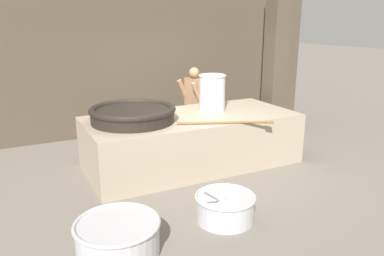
{
  "coord_description": "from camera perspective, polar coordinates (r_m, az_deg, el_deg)",
  "views": [
    {
      "loc": [
        -2.83,
        -5.64,
        2.45
      ],
      "look_at": [
        0.0,
        0.0,
        0.67
      ],
      "focal_mm": 35.0,
      "sensor_mm": 36.0,
      "label": 1
    }
  ],
  "objects": [
    {
      "name": "support_pillar",
      "position": [
        8.28,
        12.85,
        13.39
      ],
      "size": [
        0.38,
        0.38,
        4.32
      ],
      "primitive_type": "cube",
      "color": "#4C4233",
      "rests_on": "ground_plane"
    },
    {
      "name": "cook",
      "position": [
        7.81,
        0.26,
        3.97
      ],
      "size": [
        0.43,
        0.62,
        1.57
      ],
      "rotation": [
        0.0,
        0.0,
        3.35
      ],
      "color": "#9E7551",
      "rests_on": "ground_plane"
    },
    {
      "name": "hearth_platform",
      "position": [
        6.62,
        0.0,
        -1.85
      ],
      "size": [
        3.66,
        1.65,
        0.89
      ],
      "color": "tan",
      "rests_on": "ground_plane"
    },
    {
      "name": "ground_plane",
      "position": [
        6.77,
        0.0,
        -5.44
      ],
      "size": [
        60.0,
        60.0,
        0.0
      ],
      "primitive_type": "plane",
      "color": "slate"
    },
    {
      "name": "prep_bowl_vegetables",
      "position": [
        4.9,
        5.07,
        -11.79
      ],
      "size": [
        0.91,
        0.78,
        0.66
      ],
      "color": "#B7B7BC",
      "rests_on": "ground_plane"
    },
    {
      "name": "stock_pot",
      "position": [
        6.8,
        3.09,
        5.43
      ],
      "size": [
        0.5,
        0.5,
        0.66
      ],
      "color": "silver",
      "rests_on": "hearth_platform"
    },
    {
      "name": "back_wall",
      "position": [
        8.67,
        -7.8,
        13.73
      ],
      "size": [
        9.01,
        0.24,
        4.32
      ],
      "primitive_type": "cube",
      "color": "#4C4233",
      "rests_on": "ground_plane"
    },
    {
      "name": "stirring_paddle",
      "position": [
        6.0,
        5.73,
        0.82
      ],
      "size": [
        1.46,
        0.65,
        0.04
      ],
      "rotation": [
        0.0,
        0.0,
        -0.39
      ],
      "color": "brown",
      "rests_on": "hearth_platform"
    },
    {
      "name": "prep_bowl_meat",
      "position": [
        4.3,
        -11.25,
        -15.86
      ],
      "size": [
        0.95,
        0.95,
        0.39
      ],
      "color": "#B7B7BC",
      "rests_on": "ground_plane"
    },
    {
      "name": "giant_wok_near",
      "position": [
        6.13,
        -9.01,
        2.18
      ],
      "size": [
        1.4,
        1.4,
        0.26
      ],
      "color": "black",
      "rests_on": "hearth_platform"
    }
  ]
}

